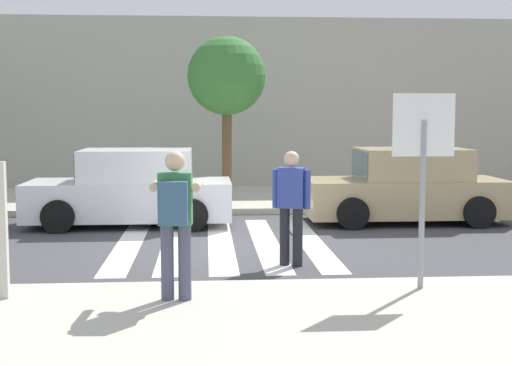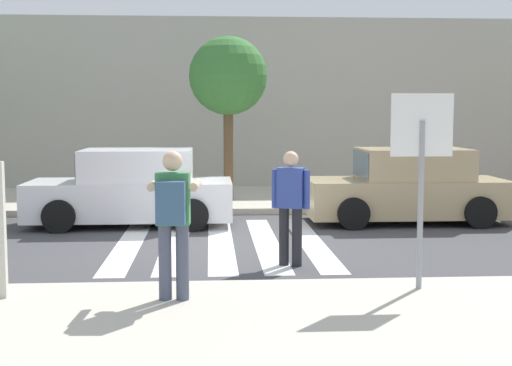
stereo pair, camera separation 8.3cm
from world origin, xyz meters
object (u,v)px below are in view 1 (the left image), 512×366
(photographer_with_backpack, at_px, (175,212))
(parked_car_tan, at_px, (407,188))
(stop_sign, at_px, (423,148))
(street_tree_center, at_px, (227,77))
(pedestrian_crossing, at_px, (291,201))
(parked_car_white, at_px, (132,190))

(photographer_with_backpack, bearing_deg, parked_car_tan, 54.79)
(stop_sign, relative_size, street_tree_center, 0.60)
(pedestrian_crossing, bearing_deg, stop_sign, -56.04)
(pedestrian_crossing, height_order, parked_car_white, pedestrian_crossing)
(stop_sign, distance_m, parked_car_tan, 6.36)
(parked_car_white, distance_m, parked_car_tan, 5.69)
(stop_sign, distance_m, photographer_with_backpack, 3.09)
(photographer_with_backpack, distance_m, parked_car_white, 6.55)
(stop_sign, height_order, photographer_with_backpack, stop_sign)
(photographer_with_backpack, bearing_deg, street_tree_center, 84.62)
(stop_sign, distance_m, parked_car_white, 7.42)
(photographer_with_backpack, distance_m, pedestrian_crossing, 2.90)
(pedestrian_crossing, height_order, street_tree_center, street_tree_center)
(parked_car_tan, bearing_deg, pedestrian_crossing, -125.82)
(parked_car_white, distance_m, street_tree_center, 4.28)
(photographer_with_backpack, xyz_separation_m, street_tree_center, (0.88, 9.32, 1.97))
(stop_sign, bearing_deg, photographer_with_backpack, -172.82)
(parked_car_white, relative_size, parked_car_tan, 1.00)
(photographer_with_backpack, relative_size, parked_car_tan, 0.42)
(pedestrian_crossing, bearing_deg, photographer_with_backpack, -124.15)
(photographer_with_backpack, relative_size, pedestrian_crossing, 1.00)
(parked_car_tan, distance_m, street_tree_center, 5.25)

